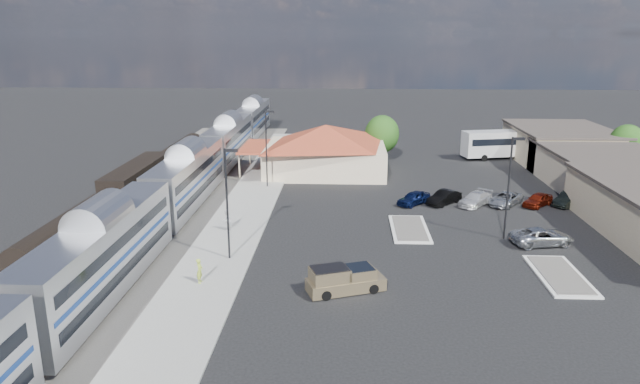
{
  "coord_description": "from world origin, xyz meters",
  "views": [
    {
      "loc": [
        -1.88,
        -47.65,
        17.31
      ],
      "look_at": [
        -4.31,
        4.41,
        2.8
      ],
      "focal_mm": 32.0,
      "sensor_mm": 36.0,
      "label": 1
    }
  ],
  "objects_px": {
    "pickup_truck": "(346,280)",
    "suv": "(542,237)",
    "coach_bus": "(506,143)",
    "station_depot": "(325,149)"
  },
  "relations": [
    {
      "from": "suv",
      "to": "coach_bus",
      "type": "distance_m",
      "value": 35.66
    },
    {
      "from": "station_depot",
      "to": "pickup_truck",
      "type": "height_order",
      "value": "station_depot"
    },
    {
      "from": "pickup_truck",
      "to": "suv",
      "type": "relative_size",
      "value": 1.08
    },
    {
      "from": "station_depot",
      "to": "coach_bus",
      "type": "relative_size",
      "value": 1.44
    },
    {
      "from": "coach_bus",
      "to": "station_depot",
      "type": "bearing_deg",
      "value": 98.24
    },
    {
      "from": "pickup_truck",
      "to": "coach_bus",
      "type": "distance_m",
      "value": 50.41
    },
    {
      "from": "station_depot",
      "to": "suv",
      "type": "xyz_separation_m",
      "value": [
        19.37,
        -25.37,
        -2.4
      ]
    },
    {
      "from": "pickup_truck",
      "to": "suv",
      "type": "distance_m",
      "value": 19.33
    },
    {
      "from": "station_depot",
      "to": "coach_bus",
      "type": "distance_m",
      "value": 27.27
    },
    {
      "from": "pickup_truck",
      "to": "coach_bus",
      "type": "height_order",
      "value": "coach_bus"
    }
  ]
}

